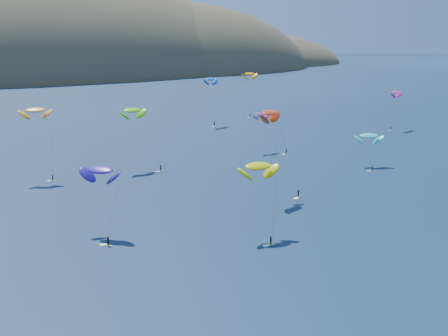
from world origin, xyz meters
name	(u,v)px	position (x,y,z in m)	size (l,w,h in m)	color
island	(26,84)	(39.40, 562.36, -10.74)	(730.00, 300.00, 210.00)	#3D3526
kitesurfer_1	(35,110)	(-49.29, 129.62, 20.53)	(9.82, 8.85, 23.09)	#C7F31B
kitesurfer_2	(258,166)	(-19.21, 54.96, 15.09)	(9.73, 11.03, 17.76)	#C7F31B
kitesurfer_3	(133,110)	(-19.29, 128.81, 18.60)	(11.25, 12.55, 21.27)	#C7F31B
kitesurfer_4	(211,79)	(44.42, 195.48, 20.73)	(10.10, 10.34, 23.33)	#C7F31B
kitesurfer_5	(369,136)	(48.94, 94.77, 9.76)	(10.66, 12.11, 12.34)	#C7F31B
kitesurfer_6	(261,114)	(31.08, 132.02, 13.52)	(9.12, 12.01, 15.59)	#C7F31B
kitesurfer_8	(396,92)	(109.45, 144.80, 16.09)	(9.18, 6.14, 18.36)	#C7F31B
kitesurfer_9	(270,113)	(-0.28, 79.29, 22.47)	(11.82, 10.25, 25.08)	#C7F31B
kitesurfer_10	(100,170)	(-48.80, 72.85, 14.02)	(9.58, 16.15, 16.84)	#C7F31B
kitesurfer_11	(250,74)	(78.55, 216.82, 20.48)	(12.27, 14.34, 23.05)	#C7F31B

